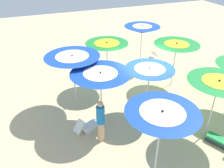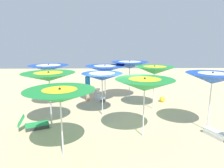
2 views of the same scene
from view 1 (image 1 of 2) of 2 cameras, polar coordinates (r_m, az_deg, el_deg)
name	(u,v)px [view 1 (image 1 of 2)]	position (r m, az deg, el deg)	size (l,w,h in m)	color
ground	(145,104)	(10.96, 8.01, -4.79)	(36.21, 36.21, 0.04)	beige
beach_umbrella_1	(176,48)	(11.83, 15.19, 8.36)	(2.17, 2.17, 2.28)	silver
beach_umbrella_2	(142,30)	(13.72, 7.23, 12.86)	(2.02, 2.02, 2.42)	silver
beach_umbrella_3	(218,85)	(8.75, 24.22, -0.31)	(2.12, 2.12, 2.40)	silver
beach_umbrella_4	(149,72)	(9.47, 8.98, 2.77)	(1.98, 1.98, 2.14)	silver
beach_umbrella_5	(107,47)	(11.31, -1.25, 8.93)	(2.03, 2.03, 2.36)	silver
beach_umbrella_6	(162,116)	(6.73, 11.92, -7.58)	(2.11, 2.11, 2.40)	silver
beach_umbrella_7	(101,77)	(8.78, -2.76, 1.62)	(2.28, 2.28, 2.27)	silver
beach_umbrella_8	(73,60)	(9.86, -9.48, 5.60)	(2.28, 2.28, 2.44)	silver
lounger_0	(89,125)	(9.37, -5.53, -9.87)	(0.80, 1.23, 0.66)	silver
lounger_1	(223,141)	(9.57, 25.07, -12.24)	(1.23, 0.83, 0.67)	#333338
lounger_2	(149,59)	(14.78, 8.88, 5.93)	(0.76, 1.27, 0.61)	silver
beachgoer_0	(101,120)	(8.47, -2.75, -8.77)	(0.30, 0.30, 1.72)	#D8A87F
beach_ball	(79,79)	(12.58, -7.85, 1.20)	(0.33, 0.33, 0.33)	yellow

